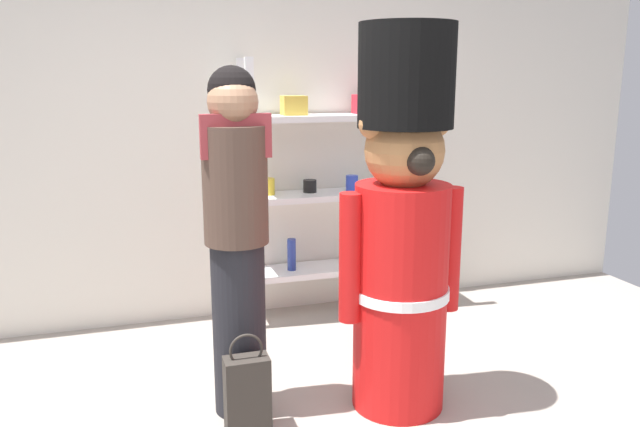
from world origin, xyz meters
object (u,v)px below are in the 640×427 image
at_px(teddy_bear_guard, 402,228).
at_px(shopping_bag, 247,393).
at_px(merchandise_shelf, 332,187).
at_px(person_shopper, 237,233).

xyz_separation_m(teddy_bear_guard, shopping_bag, (-0.78, -0.02, -0.73)).
distance_m(merchandise_shelf, shopping_bag, 1.75).
bearing_deg(teddy_bear_guard, merchandise_shelf, 86.23).
xyz_separation_m(person_shopper, shopping_bag, (-0.01, -0.21, -0.72)).
distance_m(merchandise_shelf, person_shopper, 1.43).
relative_size(teddy_bear_guard, person_shopper, 1.11).
height_order(merchandise_shelf, shopping_bag, merchandise_shelf).
bearing_deg(person_shopper, merchandise_shelf, 53.08).
bearing_deg(shopping_bag, merchandise_shelf, 57.39).
bearing_deg(merchandise_shelf, teddy_bear_guard, -93.77).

